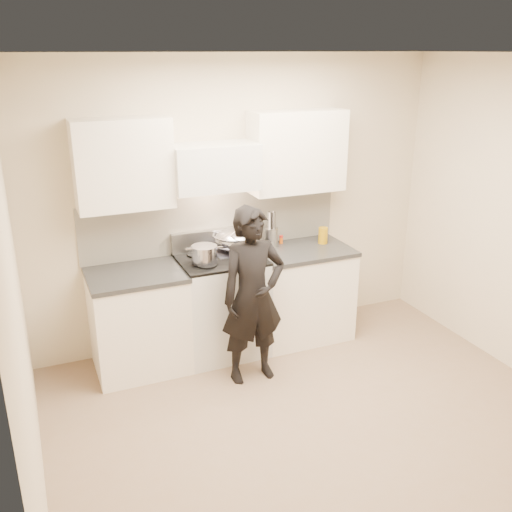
% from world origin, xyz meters
% --- Properties ---
extents(ground_plane, '(4.00, 4.00, 0.00)m').
position_xyz_m(ground_plane, '(0.00, 0.00, 0.00)').
color(ground_plane, '#7E6752').
extents(room_shell, '(4.04, 3.54, 2.70)m').
position_xyz_m(room_shell, '(-0.06, 0.37, 1.60)').
color(room_shell, beige).
rests_on(room_shell, ground).
extents(stove, '(0.76, 0.65, 0.96)m').
position_xyz_m(stove, '(-0.30, 1.42, 0.47)').
color(stove, silver).
rests_on(stove, ground).
extents(counter_right, '(0.92, 0.67, 0.92)m').
position_xyz_m(counter_right, '(0.53, 1.43, 0.46)').
color(counter_right, white).
rests_on(counter_right, ground).
extents(counter_left, '(0.82, 0.67, 0.92)m').
position_xyz_m(counter_left, '(-1.08, 1.43, 0.46)').
color(counter_left, white).
rests_on(counter_left, ground).
extents(wok, '(0.40, 0.49, 0.32)m').
position_xyz_m(wok, '(-0.13, 1.52, 1.07)').
color(wok, silver).
rests_on(wok, stove).
extents(stock_pot, '(0.32, 0.28, 0.15)m').
position_xyz_m(stock_pot, '(-0.48, 1.33, 1.03)').
color(stock_pot, silver).
rests_on(stock_pot, stove).
extents(utensil_crock, '(0.13, 0.13, 0.34)m').
position_xyz_m(utensil_crock, '(0.28, 1.60, 1.03)').
color(utensil_crock, '#A8A8A8').
rests_on(utensil_crock, counter_right).
extents(spice_jar, '(0.04, 0.04, 0.08)m').
position_xyz_m(spice_jar, '(0.41, 1.64, 0.96)').
color(spice_jar, '#E5570B').
rests_on(spice_jar, counter_right).
extents(oil_glass, '(0.09, 0.09, 0.16)m').
position_xyz_m(oil_glass, '(0.79, 1.49, 1.00)').
color(oil_glass, '#A77808').
rests_on(oil_glass, counter_right).
extents(person, '(0.57, 0.38, 1.54)m').
position_xyz_m(person, '(-0.21, 0.88, 0.77)').
color(person, black).
rests_on(person, ground).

